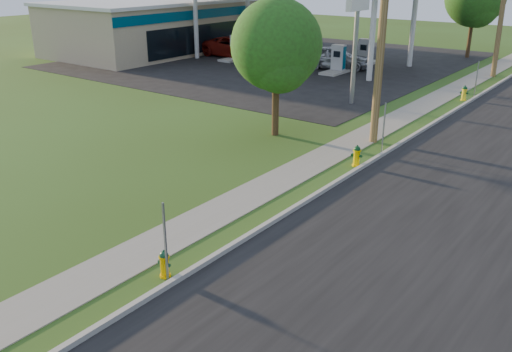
{
  "coord_description": "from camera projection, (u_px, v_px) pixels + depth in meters",
  "views": [
    {
      "loc": [
        8.57,
        -3.36,
        6.96
      ],
      "look_at": [
        0.0,
        8.0,
        1.4
      ],
      "focal_mm": 38.0,
      "sensor_mm": 36.0,
      "label": 1
    }
  ],
  "objects": [
    {
      "name": "utility_pole_far",
      "position": [
        503.0,
        1.0,
        34.46
      ],
      "size": [
        1.4,
        0.32,
        9.5
      ],
      "color": "brown",
      "rests_on": "ground"
    },
    {
      "name": "sign_post_near",
      "position": [
        165.0,
        242.0,
        12.46
      ],
      "size": [
        0.05,
        0.04,
        2.0
      ],
      "primitive_type": "cube",
      "color": "gray",
      "rests_on": "ground"
    },
    {
      "name": "hydrant_mid",
      "position": [
        357.0,
        156.0,
        19.94
      ],
      "size": [
        0.42,
        0.37,
        0.81
      ],
      "color": "#F3C900",
      "rests_on": "ground"
    },
    {
      "name": "sign_post_mid",
      "position": [
        384.0,
        128.0,
        21.23
      ],
      "size": [
        0.05,
        0.04,
        2.0
      ],
      "primitive_type": "cube",
      "color": "gray",
      "rests_on": "ground"
    },
    {
      "name": "fuel_pump_se",
      "position": [
        365.0,
        55.0,
        40.19
      ],
      "size": [
        1.2,
        3.2,
        1.9
      ],
      "color": "#A4A197",
      "rests_on": "ground"
    },
    {
      "name": "sign_post_far",
      "position": [
        476.0,
        79.0,
        30.31
      ],
      "size": [
        0.05,
        0.04,
        2.0
      ],
      "primitive_type": "cube",
      "color": "gray",
      "rests_on": "ground"
    },
    {
      "name": "utility_pole_mid",
      "position": [
        383.0,
        20.0,
        21.02
      ],
      "size": [
        1.4,
        0.32,
        9.8
      ],
      "color": "brown",
      "rests_on": "ground"
    },
    {
      "name": "hydrant_near",
      "position": [
        164.0,
        264.0,
        12.83
      ],
      "size": [
        0.37,
        0.33,
        0.71
      ],
      "color": "#E5AA00",
      "rests_on": "ground"
    },
    {
      "name": "fuel_pump_sw",
      "position": [
        267.0,
        45.0,
        45.24
      ],
      "size": [
        1.2,
        3.2,
        1.9
      ],
      "color": "#A4A197",
      "rests_on": "ground"
    },
    {
      "name": "sidewalk",
      "position": [
        262.0,
        189.0,
        17.97
      ],
      "size": [
        1.5,
        120.0,
        0.03
      ],
      "primitive_type": "cube",
      "color": "gray",
      "rests_on": "ground"
    },
    {
      "name": "road",
      "position": [
        432.0,
        238.0,
        14.75
      ],
      "size": [
        8.0,
        120.0,
        0.02
      ],
      "primitive_type": "cube",
      "color": "black",
      "rests_on": "ground"
    },
    {
      "name": "car_red",
      "position": [
        236.0,
        47.0,
        43.4
      ],
      "size": [
        6.07,
        3.1,
        1.64
      ],
      "primitive_type": "imported",
      "rotation": [
        0.0,
        0.0,
        1.51
      ],
      "color": "maroon",
      "rests_on": "ground"
    },
    {
      "name": "hydrant_far",
      "position": [
        464.0,
        93.0,
        29.65
      ],
      "size": [
        0.43,
        0.38,
        0.84
      ],
      "color": "yellow",
      "rests_on": "ground"
    },
    {
      "name": "tree_verge",
      "position": [
        277.0,
        49.0,
        22.32
      ],
      "size": [
        3.82,
        3.82,
        5.79
      ],
      "color": "#352817",
      "rests_on": "ground"
    },
    {
      "name": "convenience_store",
      "position": [
        176.0,
        23.0,
        48.0
      ],
      "size": [
        10.4,
        22.4,
        4.25
      ],
      "color": "tan",
      "rests_on": "ground"
    },
    {
      "name": "fuel_pump_nw",
      "position": [
        236.0,
        51.0,
        42.26
      ],
      "size": [
        1.2,
        3.2,
        1.9
      ],
      "color": "#A4A197",
      "rests_on": "ground"
    },
    {
      "name": "car_silver",
      "position": [
        335.0,
        57.0,
        38.52
      ],
      "size": [
        5.2,
        3.62,
        1.64
      ],
      "primitive_type": "imported",
      "rotation": [
        0.0,
        0.0,
        1.96
      ],
      "color": "#A0A3A8",
      "rests_on": "ground"
    },
    {
      "name": "fuel_pump_ne",
      "position": [
        338.0,
        62.0,
        37.22
      ],
      "size": [
        1.2,
        3.2,
        1.9
      ],
      "color": "#A4A197",
      "rests_on": "ground"
    },
    {
      "name": "forecourt",
      "position": [
        277.0,
        60.0,
        42.61
      ],
      "size": [
        26.0,
        28.0,
        0.02
      ],
      "primitive_type": "cube",
      "color": "black",
      "rests_on": "ground"
    },
    {
      "name": "curb",
      "position": [
        307.0,
        200.0,
        16.97
      ],
      "size": [
        0.15,
        120.0,
        0.15
      ],
      "primitive_type": "cube",
      "color": "#A4A197",
      "rests_on": "ground"
    }
  ]
}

